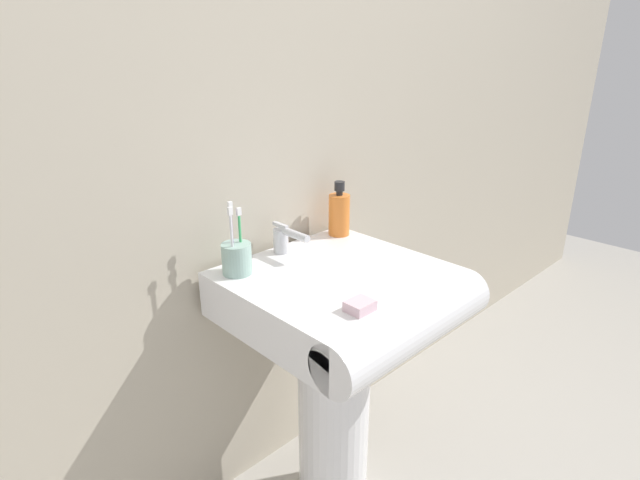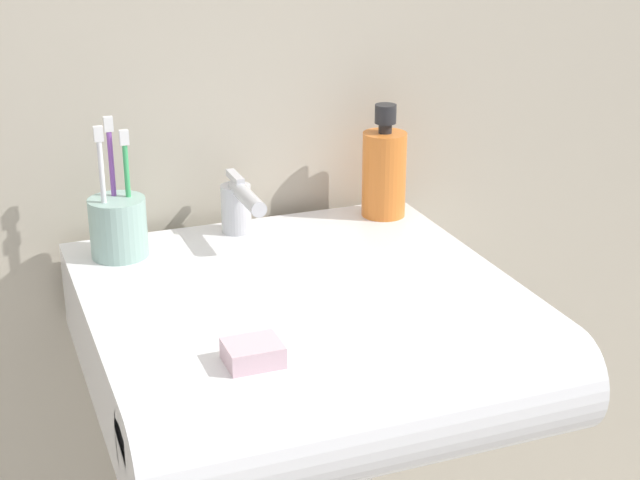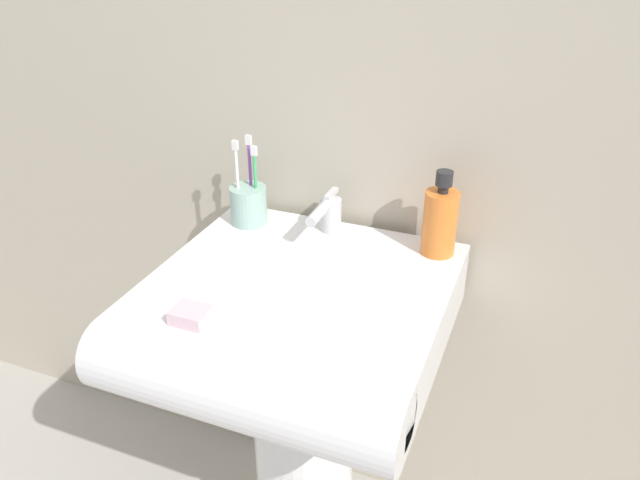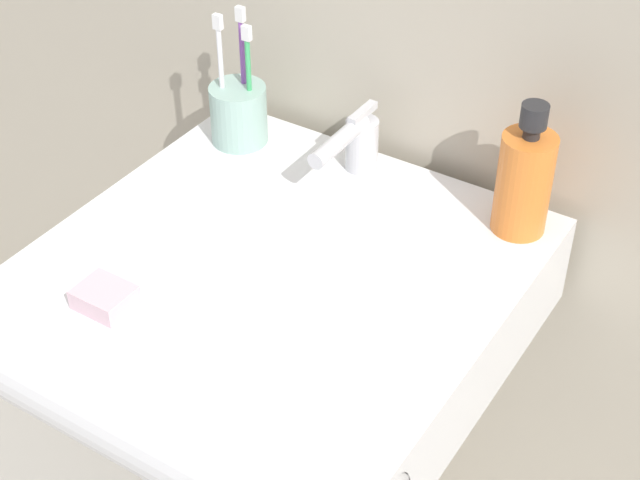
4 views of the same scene
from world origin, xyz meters
name	(u,v)px [view 4 (image 4 of 4)]	position (x,y,z in m)	size (l,w,h in m)	color
sink_basin	(265,314)	(0.00, -0.05, 0.71)	(0.53, 0.55, 0.13)	white
faucet	(356,142)	(-0.02, 0.19, 0.82)	(0.04, 0.14, 0.09)	silver
toothbrush_cup	(239,112)	(-0.19, 0.17, 0.82)	(0.08, 0.08, 0.19)	#99BFB2
soap_bottle	(524,180)	(0.21, 0.19, 0.85)	(0.07, 0.07, 0.17)	orange
bar_soap	(105,297)	(-0.12, -0.19, 0.79)	(0.06, 0.05, 0.02)	silver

